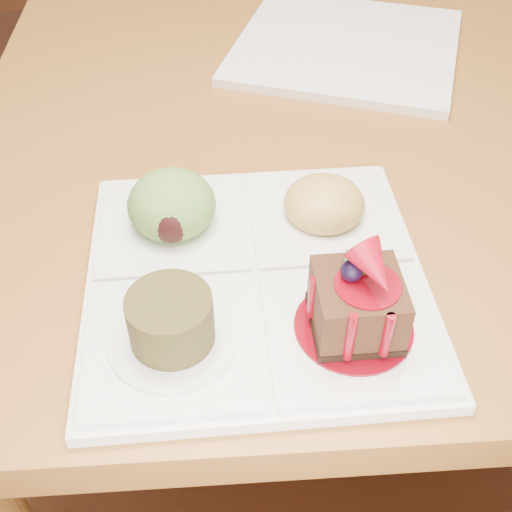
{
  "coord_description": "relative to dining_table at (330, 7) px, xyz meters",
  "views": [
    {
      "loc": [
        -0.21,
        -1.12,
        1.16
      ],
      "look_at": [
        -0.18,
        -0.74,
        0.79
      ],
      "focal_mm": 45.0,
      "sensor_mm": 36.0,
      "label": 1
    }
  ],
  "objects": [
    {
      "name": "sampler_plate",
      "position": [
        -0.19,
        -0.73,
        0.09
      ],
      "size": [
        0.3,
        0.3,
        0.11
      ],
      "rotation": [
        0.0,
        0.0,
        0.03
      ],
      "color": "white",
      "rests_on": "dining_table"
    },
    {
      "name": "ground",
      "position": [
        0.0,
        0.0,
        -0.68
      ],
      "size": [
        6.0,
        6.0,
        0.0
      ],
      "primitive_type": "plane",
      "color": "brown"
    },
    {
      "name": "second_plate",
      "position": [
        -0.03,
        -0.3,
        0.07
      ],
      "size": [
        0.37,
        0.37,
        0.01
      ],
      "primitive_type": "cube",
      "rotation": [
        0.0,
        0.0,
        -0.34
      ],
      "color": "white",
      "rests_on": "dining_table"
    },
    {
      "name": "dining_table",
      "position": [
        0.0,
        0.0,
        0.0
      ],
      "size": [
        1.0,
        1.8,
        0.75
      ],
      "color": "brown",
      "rests_on": "ground"
    },
    {
      "name": "chair_left",
      "position": [
        -0.65,
        0.22,
        -0.1
      ],
      "size": [
        0.55,
        0.55,
        1.03
      ],
      "rotation": [
        0.0,
        0.0,
        -1.33
      ],
      "color": "black",
      "rests_on": "ground"
    }
  ]
}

